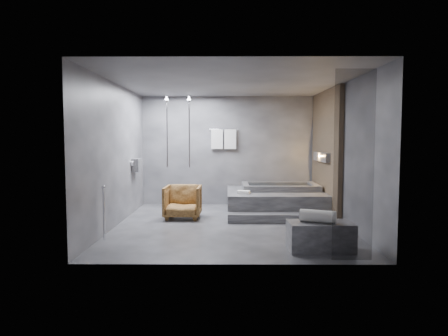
{
  "coord_description": "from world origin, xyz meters",
  "views": [
    {
      "loc": [
        -0.07,
        -7.84,
        1.72
      ],
      "look_at": [
        -0.13,
        0.3,
        1.12
      ],
      "focal_mm": 32.0,
      "sensor_mm": 36.0,
      "label": 1
    }
  ],
  "objects": [
    {
      "name": "deck_towel",
      "position": [
        0.3,
        0.9,
        0.53
      ],
      "size": [
        0.3,
        0.25,
        0.07
      ],
      "primitive_type": "cube",
      "rotation": [
        0.0,
        0.0,
        -0.23
      ],
      "color": "white",
      "rests_on": "tub_deck"
    },
    {
      "name": "tub_step",
      "position": [
        1.05,
        0.27,
        0.09
      ],
      "size": [
        2.2,
        0.36,
        0.18
      ],
      "primitive_type": "cube",
      "color": "#343436",
      "rests_on": "ground"
    },
    {
      "name": "room",
      "position": [
        0.4,
        0.24,
        1.73
      ],
      "size": [
        5.0,
        5.04,
        2.82
      ],
      "color": "#2F2F31",
      "rests_on": "ground"
    },
    {
      "name": "driftwood_chair",
      "position": [
        -1.02,
        0.66,
        0.36
      ],
      "size": [
        0.78,
        0.81,
        0.72
      ],
      "primitive_type": "imported",
      "rotation": [
        0.0,
        0.0,
        -0.03
      ],
      "color": "#452A11",
      "rests_on": "ground"
    },
    {
      "name": "tub_deck",
      "position": [
        1.05,
        1.45,
        0.25
      ],
      "size": [
        2.2,
        2.0,
        0.5
      ],
      "primitive_type": "cube",
      "color": "#343436",
      "rests_on": "ground"
    },
    {
      "name": "concrete_bench",
      "position": [
        1.37,
        -1.8,
        0.22
      ],
      "size": [
        0.99,
        0.56,
        0.44
      ],
      "primitive_type": "cube",
      "rotation": [
        0.0,
        0.0,
        0.02
      ],
      "color": "#38383B",
      "rests_on": "ground"
    },
    {
      "name": "rolled_towel",
      "position": [
        1.32,
        -1.82,
        0.54
      ],
      "size": [
        0.57,
        0.38,
        0.19
      ],
      "primitive_type": "cylinder",
      "rotation": [
        0.0,
        1.57,
        -0.39
      ],
      "color": "white",
      "rests_on": "concrete_bench"
    }
  ]
}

